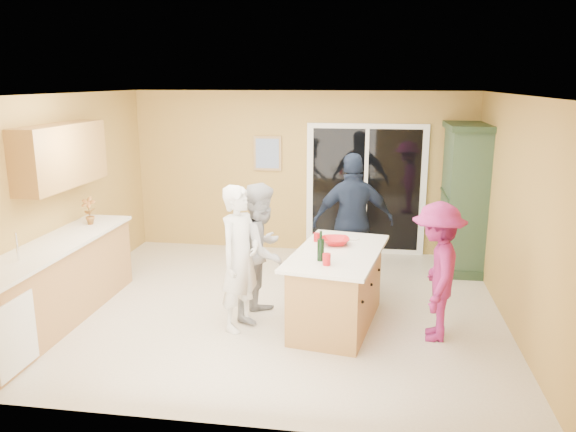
# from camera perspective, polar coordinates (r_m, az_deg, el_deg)

# --- Properties ---
(floor) EXTENTS (5.50, 5.50, 0.00)m
(floor) POSITION_cam_1_polar(r_m,az_deg,el_deg) (7.12, -1.33, -9.18)
(floor) COLOR beige
(floor) RESTS_ON ground
(ceiling) EXTENTS (5.50, 5.00, 0.10)m
(ceiling) POSITION_cam_1_polar(r_m,az_deg,el_deg) (6.56, -1.46, 12.24)
(ceiling) COLOR white
(ceiling) RESTS_ON wall_back
(wall_back) EXTENTS (5.50, 0.10, 2.60)m
(wall_back) POSITION_cam_1_polar(r_m,az_deg,el_deg) (9.15, 1.34, 4.47)
(wall_back) COLOR tan
(wall_back) RESTS_ON ground
(wall_front) EXTENTS (5.50, 0.10, 2.60)m
(wall_front) POSITION_cam_1_polar(r_m,az_deg,el_deg) (4.37, -7.13, -6.00)
(wall_front) COLOR tan
(wall_front) RESTS_ON ground
(wall_left) EXTENTS (0.10, 5.00, 2.60)m
(wall_left) POSITION_cam_1_polar(r_m,az_deg,el_deg) (7.68, -22.04, 1.68)
(wall_left) COLOR tan
(wall_left) RESTS_ON ground
(wall_right) EXTENTS (0.10, 5.00, 2.60)m
(wall_right) POSITION_cam_1_polar(r_m,az_deg,el_deg) (6.81, 22.04, 0.25)
(wall_right) COLOR tan
(wall_right) RESTS_ON ground
(left_cabinet_run) EXTENTS (0.65, 3.05, 1.24)m
(left_cabinet_run) POSITION_cam_1_polar(r_m,az_deg,el_deg) (6.89, -23.64, -7.04)
(left_cabinet_run) COLOR #A77440
(left_cabinet_run) RESTS_ON floor
(upper_cabinets) EXTENTS (0.35, 1.60, 0.75)m
(upper_cabinets) POSITION_cam_1_polar(r_m,az_deg,el_deg) (7.33, -22.05, 5.72)
(upper_cabinets) COLOR #A77440
(upper_cabinets) RESTS_ON wall_left
(sliding_door) EXTENTS (1.90, 0.07, 2.10)m
(sliding_door) POSITION_cam_1_polar(r_m,az_deg,el_deg) (9.08, 7.89, 2.67)
(sliding_door) COLOR white
(sliding_door) RESTS_ON floor
(framed_picture) EXTENTS (0.46, 0.04, 0.56)m
(framed_picture) POSITION_cam_1_polar(r_m,az_deg,el_deg) (9.17, -2.10, 6.37)
(framed_picture) COLOR #A37F51
(framed_picture) RESTS_ON wall_back
(kitchen_island) EXTENTS (1.18, 1.81, 0.89)m
(kitchen_island) POSITION_cam_1_polar(r_m,az_deg,el_deg) (6.51, 4.98, -7.52)
(kitchen_island) COLOR #A77440
(kitchen_island) RESTS_ON floor
(green_hutch) EXTENTS (0.62, 1.18, 2.16)m
(green_hutch) POSITION_cam_1_polar(r_m,az_deg,el_deg) (8.63, 17.42, 1.60)
(green_hutch) COLOR #233823
(green_hutch) RESTS_ON floor
(woman_white) EXTENTS (0.61, 0.71, 1.65)m
(woman_white) POSITION_cam_1_polar(r_m,az_deg,el_deg) (6.29, -4.88, -4.31)
(woman_white) COLOR silver
(woman_white) RESTS_ON floor
(woman_grey) EXTENTS (0.77, 0.90, 1.62)m
(woman_grey) POSITION_cam_1_polar(r_m,az_deg,el_deg) (6.61, -2.69, -3.55)
(woman_grey) COLOR #ADAEB0
(woman_grey) RESTS_ON floor
(woman_navy) EXTENTS (1.15, 0.66, 1.85)m
(woman_navy) POSITION_cam_1_polar(r_m,az_deg,el_deg) (7.49, 6.63, -0.65)
(woman_navy) COLOR #182035
(woman_navy) RESTS_ON floor
(woman_magenta) EXTENTS (0.64, 1.02, 1.52)m
(woman_magenta) POSITION_cam_1_polar(r_m,az_deg,el_deg) (6.25, 14.87, -5.49)
(woman_magenta) COLOR #972165
(woman_magenta) RESTS_ON floor
(serving_bowl) EXTENTS (0.37, 0.37, 0.08)m
(serving_bowl) POSITION_cam_1_polar(r_m,az_deg,el_deg) (6.60, 4.84, -2.56)
(serving_bowl) COLOR red
(serving_bowl) RESTS_ON kitchen_island
(tulip_vase) EXTENTS (0.20, 0.14, 0.37)m
(tulip_vase) POSITION_cam_1_polar(r_m,az_deg,el_deg) (7.67, -19.57, 0.52)
(tulip_vase) COLOR red
(tulip_vase) RESTS_ON left_cabinet_run
(tumbler_near) EXTENTS (0.10, 0.10, 0.12)m
(tumbler_near) POSITION_cam_1_polar(r_m,az_deg,el_deg) (5.86, 3.95, -4.42)
(tumbler_near) COLOR red
(tumbler_near) RESTS_ON kitchen_island
(tumbler_far) EXTENTS (0.08, 0.08, 0.10)m
(tumbler_far) POSITION_cam_1_polar(r_m,az_deg,el_deg) (6.70, 2.92, -2.16)
(tumbler_far) COLOR red
(tumbler_far) RESTS_ON kitchen_island
(wine_bottle) EXTENTS (0.08, 0.08, 0.33)m
(wine_bottle) POSITION_cam_1_polar(r_m,az_deg,el_deg) (5.98, 3.34, -3.38)
(wine_bottle) COLOR black
(wine_bottle) RESTS_ON kitchen_island
(white_plate) EXTENTS (0.21, 0.21, 0.01)m
(white_plate) POSITION_cam_1_polar(r_m,az_deg,el_deg) (6.85, 6.47, -2.26)
(white_plate) COLOR silver
(white_plate) RESTS_ON kitchen_island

